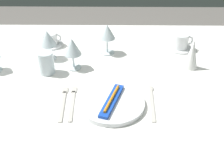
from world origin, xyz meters
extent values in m
cube|color=white|center=(0.00, 0.00, 0.72)|extent=(1.80, 1.10, 0.04)
cube|color=white|center=(0.00, 0.55, 0.61)|extent=(1.80, 0.01, 0.18)
cylinder|color=white|center=(0.03, -0.24, 0.75)|extent=(0.25, 0.25, 0.02)
cube|color=blue|center=(0.03, -0.24, 0.76)|extent=(0.10, 0.21, 0.01)
cylinder|color=orange|center=(0.03, -0.24, 0.78)|extent=(0.06, 0.17, 0.01)
cube|color=beige|center=(-0.13, -0.24, 0.74)|extent=(0.02, 0.19, 0.00)
cube|color=beige|center=(-0.13, -0.14, 0.74)|extent=(0.02, 0.04, 0.00)
cube|color=beige|center=(-0.16, -0.25, 0.74)|extent=(0.02, 0.19, 0.00)
cube|color=beige|center=(-0.17, -0.14, 0.74)|extent=(0.02, 0.04, 0.00)
cube|color=beige|center=(0.18, -0.24, 0.74)|extent=(0.02, 0.20, 0.00)
ellipsoid|color=beige|center=(0.19, -0.13, 0.74)|extent=(0.03, 0.04, 0.01)
cylinder|color=white|center=(0.37, 0.24, 0.74)|extent=(0.13, 0.13, 0.01)
cylinder|color=white|center=(0.37, 0.24, 0.79)|extent=(0.08, 0.08, 0.07)
torus|color=white|center=(0.41, 0.24, 0.79)|extent=(0.05, 0.01, 0.05)
cylinder|color=white|center=(-0.30, 0.27, 0.74)|extent=(0.13, 0.13, 0.01)
cylinder|color=white|center=(-0.30, 0.27, 0.78)|extent=(0.08, 0.08, 0.06)
torus|color=white|center=(-0.26, 0.27, 0.78)|extent=(0.04, 0.01, 0.04)
cylinder|color=silver|center=(-0.28, 0.13, 0.74)|extent=(0.06, 0.06, 0.01)
cylinder|color=silver|center=(-0.28, 0.13, 0.78)|extent=(0.01, 0.01, 0.07)
cone|color=silver|center=(-0.28, 0.13, 0.85)|extent=(0.08, 0.08, 0.07)
cylinder|color=silver|center=(0.00, 0.19, 0.74)|extent=(0.07, 0.07, 0.01)
cylinder|color=silver|center=(0.00, 0.19, 0.78)|extent=(0.01, 0.01, 0.07)
cone|color=silver|center=(0.00, 0.19, 0.86)|extent=(0.08, 0.08, 0.07)
cylinder|color=silver|center=(-0.15, 0.04, 0.74)|extent=(0.06, 0.06, 0.01)
cylinder|color=silver|center=(-0.15, 0.04, 0.78)|extent=(0.01, 0.01, 0.07)
cone|color=silver|center=(-0.15, 0.04, 0.85)|extent=(0.08, 0.08, 0.08)
cylinder|color=silver|center=(-0.27, 0.00, 0.79)|extent=(0.07, 0.07, 0.10)
cylinder|color=#C68C1E|center=(-0.27, 0.00, 0.77)|extent=(0.06, 0.06, 0.05)
cone|color=white|center=(0.39, 0.05, 0.81)|extent=(0.06, 0.06, 0.14)
camera|label=1|loc=(0.04, -1.14, 1.44)|focal=47.56mm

